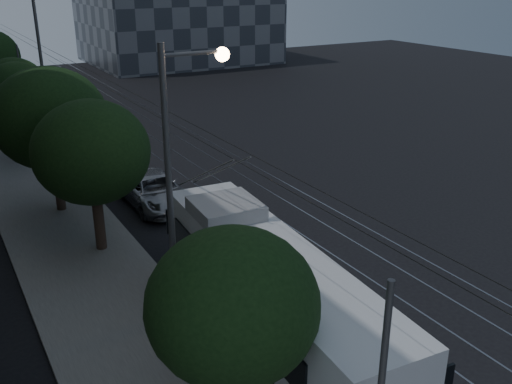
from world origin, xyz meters
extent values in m
plane|color=black|center=(0.00, 0.00, 0.00)|extent=(120.00, 120.00, 0.00)
cube|color=slate|center=(-7.50, 20.00, 0.07)|extent=(5.00, 90.00, 0.15)
cube|color=gray|center=(0.28, 20.00, 0.01)|extent=(0.08, 90.00, 0.02)
cube|color=gray|center=(1.72, 20.00, 0.01)|extent=(0.08, 90.00, 0.02)
cube|color=gray|center=(3.28, 20.00, 0.01)|extent=(0.08, 90.00, 0.02)
cube|color=gray|center=(4.72, 20.00, 0.01)|extent=(0.08, 90.00, 0.02)
cylinder|color=black|center=(-3.85, 20.00, 5.60)|extent=(0.02, 90.00, 0.02)
cylinder|color=black|center=(-3.15, 20.00, 5.60)|extent=(0.02, 90.00, 0.02)
cylinder|color=#505153|center=(-5.30, 10.00, 3.00)|extent=(0.14, 0.14, 6.00)
cylinder|color=#505153|center=(-5.30, 30.00, 3.00)|extent=(0.14, 0.14, 6.00)
cube|color=silver|center=(-3.59, -3.31, 1.78)|extent=(3.42, 12.22, 2.87)
cube|color=black|center=(-3.59, -3.31, 0.50)|extent=(3.46, 12.26, 0.35)
cube|color=black|center=(-3.59, -2.81, 1.91)|extent=(3.30, 9.71, 1.06)
cube|color=black|center=(-3.59, 2.69, 2.01)|extent=(2.06, 0.23, 1.01)
cube|color=#29FB44|center=(-3.59, -9.31, 2.97)|extent=(1.61, 0.17, 0.32)
cube|color=#9A9B9D|center=(-3.59, -0.30, 3.47)|extent=(2.32, 2.36, 0.50)
cylinder|color=#505153|center=(-3.89, 0.76, 4.46)|extent=(0.06, 4.55, 2.34)
cylinder|color=#505153|center=(-3.29, 0.76, 4.46)|extent=(0.06, 4.55, 2.34)
cylinder|color=black|center=(-2.36, -7.17, 0.50)|extent=(0.30, 1.01, 1.01)
cylinder|color=black|center=(-4.82, -0.66, 0.50)|extent=(0.30, 1.01, 1.01)
cylinder|color=black|center=(-2.36, -0.66, 0.50)|extent=(0.30, 1.01, 1.01)
cylinder|color=black|center=(-4.82, 1.27, 0.50)|extent=(0.30, 1.01, 1.01)
cylinder|color=black|center=(-2.36, 1.27, 0.50)|extent=(0.30, 1.01, 1.01)
imported|color=#94969B|center=(-2.71, 9.29, 0.79)|extent=(2.66, 5.70, 1.58)
imported|color=silver|center=(-3.75, 14.00, 0.75)|extent=(3.08, 4.72, 1.49)
imported|color=#AEAFB3|center=(-2.70, 19.50, 0.75)|extent=(3.97, 5.56, 1.49)
imported|color=silver|center=(-2.70, 26.99, 0.69)|extent=(2.11, 4.38, 1.39)
imported|color=silver|center=(-4.30, 29.63, 0.64)|extent=(2.58, 4.02, 1.27)
ellipsoid|color=black|center=(-6.50, -6.28, 3.83)|extent=(4.11, 4.11, 3.70)
cylinder|color=black|center=(-6.50, 5.60, 1.31)|extent=(0.44, 0.44, 2.62)
ellipsoid|color=black|center=(-6.50, 5.60, 4.37)|extent=(4.66, 4.66, 4.19)
cylinder|color=black|center=(-7.00, 10.78, 1.35)|extent=(0.44, 0.44, 2.70)
ellipsoid|color=black|center=(-7.00, 10.78, 4.69)|extent=(5.31, 5.31, 4.78)
cylinder|color=black|center=(-7.00, 20.17, 1.41)|extent=(0.44, 0.44, 2.81)
ellipsoid|color=black|center=(-7.00, 20.17, 4.31)|extent=(4.00, 4.00, 3.60)
cylinder|color=black|center=(-6.50, 24.99, 1.14)|extent=(0.44, 0.44, 2.28)
ellipsoid|color=black|center=(-6.50, 24.99, 3.86)|extent=(4.21, 4.21, 3.79)
cylinder|color=#505153|center=(-5.80, -0.84, 4.59)|extent=(0.20, 0.20, 9.19)
cylinder|color=#505153|center=(-4.79, -0.84, 8.82)|extent=(2.02, 0.12, 0.12)
sphere|color=#F7BF88|center=(-3.87, -0.84, 8.73)|extent=(0.44, 0.44, 0.44)
cylinder|color=#505153|center=(-5.20, 21.37, 5.38)|extent=(0.20, 0.20, 10.77)
camera|label=1|loc=(-11.74, -16.35, 11.03)|focal=40.00mm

